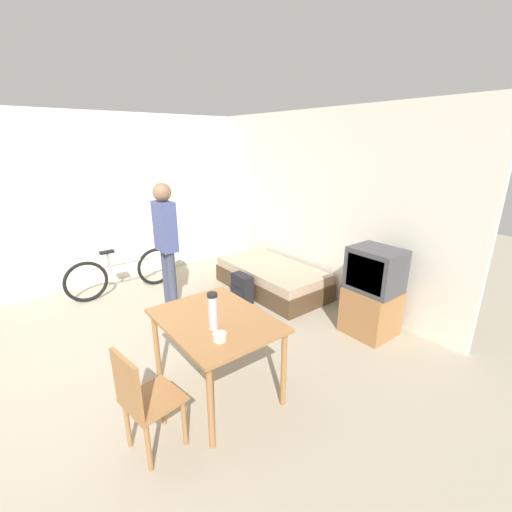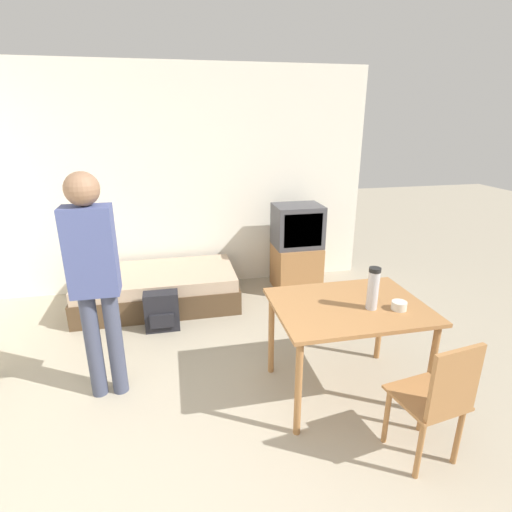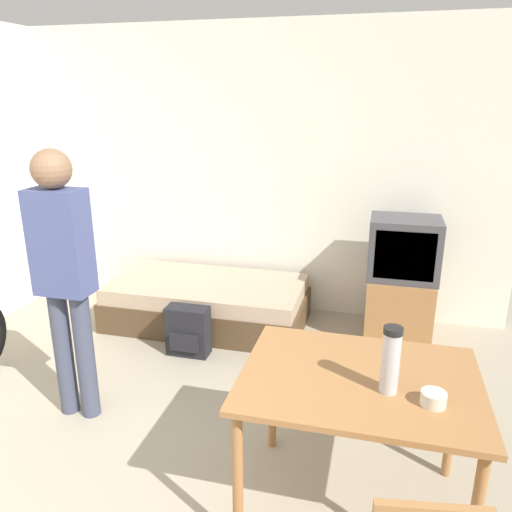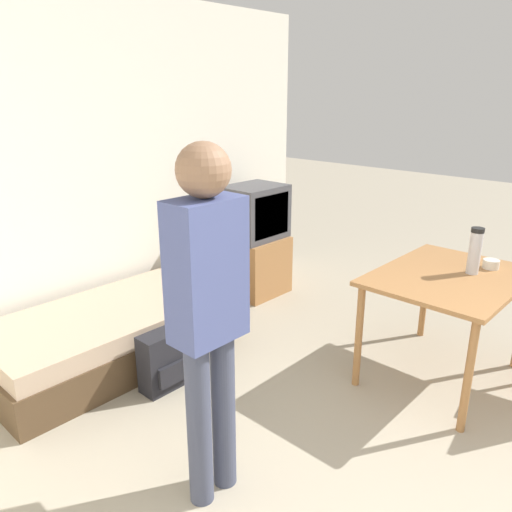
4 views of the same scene
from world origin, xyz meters
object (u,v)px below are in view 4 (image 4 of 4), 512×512
tv (254,242)px  backpack (165,360)px  mate_bowl (491,264)px  dining_table (448,288)px  thermos_flask (475,249)px  daybed (111,335)px  person_standing (208,305)px

tv → backpack: size_ratio=2.62×
tv → mate_bowl: (0.07, -2.20, 0.27)m
dining_table → thermos_flask: thermos_flask is taller
daybed → person_standing: size_ratio=1.03×
daybed → person_standing: (-0.37, -1.54, 0.84)m
dining_table → thermos_flask: (0.13, -0.10, 0.27)m
thermos_flask → backpack: size_ratio=0.77×
dining_table → mate_bowl: (0.32, -0.15, 0.13)m
daybed → dining_table: dining_table is taller
backpack → tv: bearing=23.6°
daybed → mate_bowl: size_ratio=16.48×
tv → person_standing: bearing=-141.4°
person_standing → thermos_flask: (1.97, -0.47, -0.09)m
mate_bowl → backpack: bearing=140.0°
dining_table → backpack: 2.00m
person_standing → thermos_flask: bearing=-13.5°
person_standing → backpack: size_ratio=4.24×
daybed → backpack: 0.61m
thermos_flask → mate_bowl: size_ratio=2.91×
thermos_flask → backpack: bearing=137.9°
dining_table → mate_bowl: mate_bowl is taller
backpack → thermos_flask: bearing=-42.1°
person_standing → mate_bowl: person_standing is taller
daybed → tv: (1.72, 0.13, 0.33)m
tv → dining_table: bearing=-97.0°
tv → mate_bowl: 2.22m
dining_table → mate_bowl: size_ratio=10.27×
mate_bowl → backpack: mate_bowl is taller
thermos_flask → backpack: thermos_flask is taller
tv → mate_bowl: size_ratio=9.91×
daybed → tv: 1.76m
tv → daybed: bearing=-175.8°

